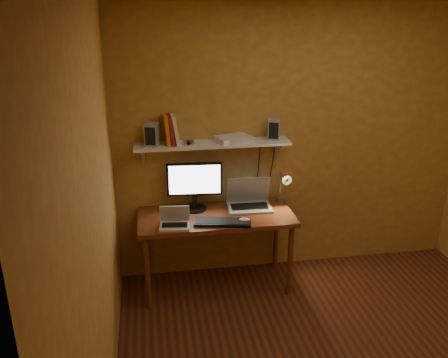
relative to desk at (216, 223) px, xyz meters
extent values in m
cube|color=gold|center=(0.80, 0.33, 0.64)|extent=(3.40, 0.02, 2.60)
cube|color=gold|center=(-0.91, -1.28, 0.64)|extent=(0.02, 3.20, 2.60)
cube|color=maroon|center=(0.00, 0.00, 0.07)|extent=(1.40, 0.60, 0.04)
cylinder|color=maroon|center=(-0.64, -0.24, -0.31)|extent=(0.05, 0.05, 0.71)
cylinder|color=maroon|center=(0.64, -0.24, -0.31)|extent=(0.05, 0.05, 0.71)
cylinder|color=maroon|center=(-0.64, 0.24, -0.31)|extent=(0.05, 0.05, 0.71)
cylinder|color=maroon|center=(0.64, 0.24, -0.31)|extent=(0.05, 0.05, 0.71)
cube|color=silver|center=(0.00, 0.19, 0.70)|extent=(1.40, 0.25, 0.02)
cube|color=silver|center=(-0.62, 0.30, 0.60)|extent=(0.03, 0.03, 0.18)
cube|color=silver|center=(0.62, 0.30, 0.60)|extent=(0.03, 0.03, 0.18)
cylinder|color=black|center=(-0.17, 0.16, 0.09)|extent=(0.23, 0.23, 0.02)
cube|color=black|center=(-0.17, 0.16, 0.17)|extent=(0.05, 0.04, 0.15)
cube|color=black|center=(-0.17, 0.16, 0.38)|extent=(0.50, 0.07, 0.31)
cube|color=white|center=(-0.17, 0.14, 0.38)|extent=(0.46, 0.04, 0.27)
cube|color=#909398|center=(0.33, 0.09, 0.10)|extent=(0.41, 0.30, 0.02)
cube|color=black|center=(0.33, 0.09, 0.11)|extent=(0.35, 0.17, 0.00)
cube|color=#909398|center=(0.33, 0.18, 0.24)|extent=(0.41, 0.13, 0.27)
cube|color=#112638|center=(0.33, 0.18, 0.24)|extent=(0.36, 0.10, 0.23)
cube|color=silver|center=(-0.39, -0.19, 0.10)|extent=(0.27, 0.20, 0.02)
cube|color=black|center=(-0.39, -0.19, 0.11)|extent=(0.23, 0.12, 0.00)
cube|color=silver|center=(-0.38, -0.13, 0.19)|extent=(0.26, 0.10, 0.17)
cube|color=black|center=(-0.38, -0.13, 0.19)|extent=(0.23, 0.08, 0.14)
cube|color=black|center=(0.03, -0.18, 0.10)|extent=(0.51, 0.26, 0.03)
ellipsoid|color=silver|center=(0.22, -0.19, 0.10)|extent=(0.12, 0.08, 0.04)
cube|color=silver|center=(0.66, 0.24, 0.08)|extent=(0.05, 0.06, 0.08)
cylinder|color=silver|center=(0.66, 0.24, 0.23)|extent=(0.02, 0.02, 0.28)
cylinder|color=silver|center=(0.66, 0.16, 0.37)|extent=(0.01, 0.16, 0.01)
cone|color=silver|center=(0.66, 0.08, 0.37)|extent=(0.09, 0.09, 0.09)
sphere|color=#FFE0A5|center=(0.66, 0.06, 0.37)|extent=(0.04, 0.04, 0.04)
cube|color=#909398|center=(-0.53, 0.18, 0.81)|extent=(0.14, 0.14, 0.20)
cube|color=#909398|center=(0.56, 0.20, 0.81)|extent=(0.13, 0.13, 0.19)
cube|color=orange|center=(-0.40, 0.20, 0.84)|extent=(0.06, 0.18, 0.26)
cube|color=maroon|center=(-0.37, 0.20, 0.84)|extent=(0.07, 0.18, 0.26)
cube|color=beige|center=(-0.33, 0.20, 0.84)|extent=(0.08, 0.18, 0.26)
cube|color=silver|center=(-0.22, 0.13, 0.74)|extent=(0.09, 0.04, 0.05)
cylinder|color=black|center=(-0.22, 0.12, 0.74)|extent=(0.03, 0.02, 0.03)
cube|color=silver|center=(0.19, 0.19, 0.74)|extent=(0.35, 0.29, 0.05)
camera|label=1|loc=(-0.56, -3.84, 1.90)|focal=38.00mm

